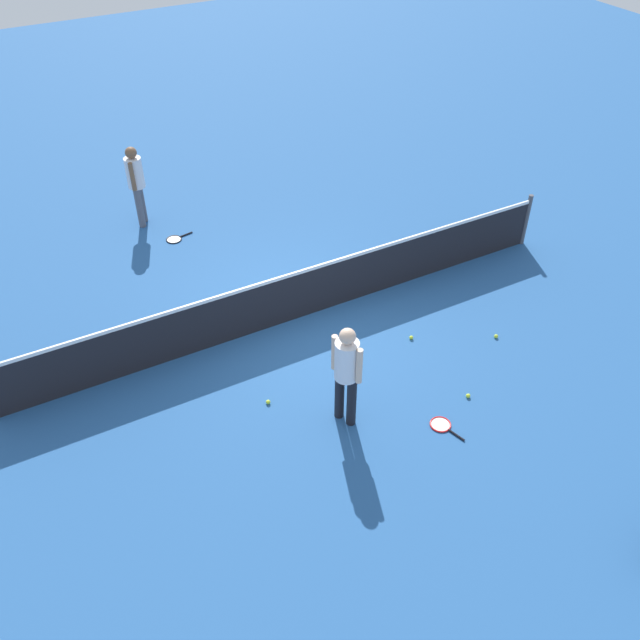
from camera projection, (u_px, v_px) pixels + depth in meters
name	position (u px, v px, depth m)	size (l,w,h in m)	color
ground_plane	(299.00, 317.00, 11.92)	(40.00, 40.00, 0.00)	#265693
court_net	(298.00, 294.00, 11.60)	(10.09, 0.09, 1.07)	#4C4C51
player_near_side	(346.00, 368.00, 9.43)	(0.44, 0.52, 1.70)	black
player_far_side	(136.00, 180.00, 13.72)	(0.46, 0.50, 1.70)	#595960
tennis_racket_near_player	(442.00, 425.00, 9.95)	(0.39, 0.61, 0.03)	red
tennis_racket_far_player	(175.00, 239.00, 13.86)	(0.60, 0.37, 0.03)	black
tennis_ball_near_player	(468.00, 396.00, 10.39)	(0.07, 0.07, 0.07)	#C6E033
tennis_ball_by_net	(268.00, 402.00, 10.28)	(0.07, 0.07, 0.07)	#C6E033
tennis_ball_midcourt	(496.00, 336.00, 11.47)	(0.07, 0.07, 0.07)	#C6E033
tennis_ball_baseline	(411.00, 338.00, 11.44)	(0.07, 0.07, 0.07)	#C6E033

